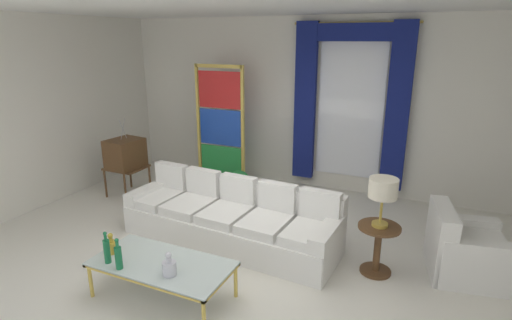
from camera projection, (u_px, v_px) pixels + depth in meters
ground_plane at (231, 262)px, 4.94m from camera, size 16.00×16.00×0.00m
wall_rear at (310, 104)px, 7.16m from camera, size 8.00×0.12×3.00m
wall_left at (46, 111)px, 6.47m from camera, size 0.12×7.00×3.00m
ceiling_slab at (258, 4)px, 4.75m from camera, size 8.00×7.60×0.04m
curtained_window at (350, 94)px, 6.66m from camera, size 2.00×0.17×2.70m
couch_white_long at (233, 219)px, 5.41m from camera, size 2.97×1.11×0.86m
coffee_table at (162, 265)px, 4.17m from camera, size 1.47×0.71×0.41m
bottle_blue_decanter at (118, 256)px, 4.02m from camera, size 0.07×0.07×0.34m
bottle_crystal_tall at (169, 267)px, 3.92m from camera, size 0.14×0.14×0.25m
bottle_amber_squat at (107, 250)px, 4.12m from camera, size 0.07×0.07×0.35m
bottle_ruby_flask at (111, 246)px, 4.33m from camera, size 0.12×0.12×0.23m
vintage_tv at (125, 155)px, 6.84m from camera, size 0.62×0.64×1.35m
armchair_white at (463, 251)px, 4.62m from camera, size 0.95×0.94×0.80m
stained_glass_divider at (220, 130)px, 7.19m from camera, size 0.95×0.05×2.20m
peacock_figurine at (236, 184)px, 6.94m from camera, size 0.44×0.60×0.50m
round_side_table at (378, 245)px, 4.62m from camera, size 0.48×0.48×0.59m
table_lamp_brass at (383, 190)px, 4.43m from camera, size 0.32×0.32×0.57m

